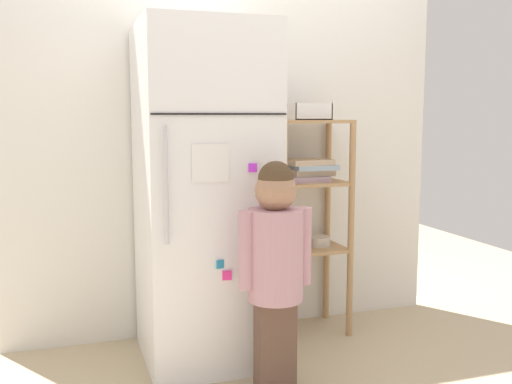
% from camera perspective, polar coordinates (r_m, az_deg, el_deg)
% --- Properties ---
extents(ground_plane, '(6.00, 6.00, 0.00)m').
position_cam_1_polar(ground_plane, '(3.26, -0.52, -15.14)').
color(ground_plane, tan).
extents(kitchen_wall_back, '(2.56, 0.03, 2.20)m').
position_cam_1_polar(kitchen_wall_back, '(3.38, -2.56, 4.87)').
color(kitchen_wall_back, silver).
rests_on(kitchen_wall_back, ground).
extents(refrigerator, '(0.64, 0.71, 1.70)m').
position_cam_1_polar(refrigerator, '(2.99, -5.06, -0.29)').
color(refrigerator, white).
rests_on(refrigerator, ground).
extents(child_standing, '(0.34, 0.25, 1.06)m').
position_cam_1_polar(child_standing, '(2.62, 1.89, -6.08)').
color(child_standing, brown).
rests_on(child_standing, ground).
extents(pantry_shelf_unit, '(0.44, 0.34, 1.23)m').
position_cam_1_polar(pantry_shelf_unit, '(3.35, 5.05, -0.61)').
color(pantry_shelf_unit, tan).
rests_on(pantry_shelf_unit, ground).
extents(fruit_bin, '(0.22, 0.20, 0.09)m').
position_cam_1_polar(fruit_bin, '(3.33, 5.18, 7.56)').
color(fruit_bin, white).
rests_on(fruit_bin, pantry_shelf_unit).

